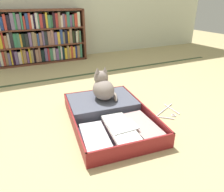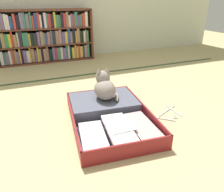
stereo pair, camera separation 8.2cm
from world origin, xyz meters
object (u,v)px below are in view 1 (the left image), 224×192
Objects in this scene: black_cat at (103,87)px; clothes_hanger at (166,113)px; bookshelf at (36,38)px; open_suitcase at (108,114)px.

clothes_hanger is (0.45, -0.29, -0.20)m from black_cat.
black_cat reaches higher than clothes_hanger.
open_suitcase is at bearing -83.33° from bookshelf.
bookshelf reaches higher than black_cat.
open_suitcase is at bearing -100.10° from black_cat.
black_cat is at bearing 147.10° from clothes_hanger.
clothes_hanger is at bearing -32.90° from black_cat.
clothes_hanger is at bearing -71.43° from bookshelf.
bookshelf is at bearing 108.57° from clothes_hanger.
bookshelf is 1.54× the size of open_suitcase.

